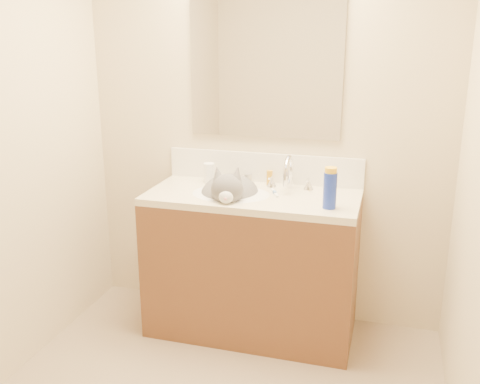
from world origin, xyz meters
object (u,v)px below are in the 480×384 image
Objects in this scene: vanity_cabinet at (252,267)px; silver_jar at (248,178)px; basin at (231,205)px; pill_bottle at (209,173)px; faucet at (289,175)px; spray_can at (330,191)px; cat at (230,195)px; amber_bottle at (270,178)px.

vanity_cabinet is 0.53m from silver_jar.
silver_jar is at bearing 82.01° from basin.
pill_bottle is at bearing 135.77° from basin.
faucet is 0.38m from spray_can.
pill_bottle is at bearing 124.23° from cat.
vanity_cabinet is 0.62m from pill_bottle.
faucet is 1.47× the size of spray_can.
silver_jar is at bearing 146.83° from spray_can.
basin is 0.26m from silver_jar.
cat is 4.21× the size of pill_bottle.
cat is 5.62× the size of amber_bottle.
amber_bottle is at bearing 76.00° from vanity_cabinet.
faucet is at bearing 134.30° from spray_can.
cat is at bearing 167.95° from spray_can.
silver_jar is (0.23, 0.05, -0.03)m from pill_bottle.
basin is at bearing -126.15° from amber_bottle.
pill_bottle is 0.37m from amber_bottle.
pill_bottle is at bearing -167.87° from silver_jar.
amber_bottle is at bearing -3.16° from silver_jar.
silver_jar reaches higher than basin.
vanity_cabinet is 10.06× the size of pill_bottle.
basin is 0.90× the size of cat.
vanity_cabinet is 0.40m from basin.
basin is at bearing -66.65° from cat.
pill_bottle is 1.33× the size of amber_bottle.
vanity_cabinet is 0.72m from spray_can.
amber_bottle is at bearing 37.83° from cat.
faucet is at bearing 29.12° from basin.
basin is 3.77× the size of pill_bottle.
vanity_cabinet is at bearing 162.89° from spray_can.
cat is (-0.13, -0.01, 0.44)m from vanity_cabinet.
amber_bottle is (0.18, 0.22, 0.06)m from cat.
spray_can is (0.27, -0.28, 0.01)m from faucet.
vanity_cabinet is 0.58m from faucet.
spray_can is (0.53, -0.35, 0.07)m from silver_jar.
faucet is 0.15m from amber_bottle.
pill_bottle reaches higher than basin.
faucet is at bearing -2.84° from pill_bottle.
basin is 2.37× the size of spray_can.
vanity_cabinet is at bearing -6.10° from cat.
cat is 0.60m from spray_can.
basin is (-0.12, -0.03, 0.38)m from vanity_cabinet.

